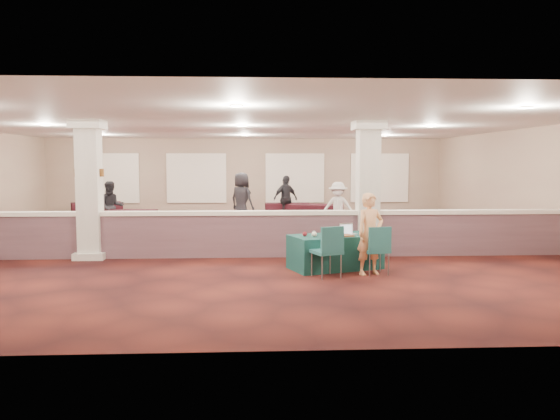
{
  "coord_description": "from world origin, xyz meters",
  "views": [
    {
      "loc": [
        0.27,
        -14.3,
        2.24
      ],
      "look_at": [
        0.89,
        -2.0,
        1.16
      ],
      "focal_mm": 35.0,
      "sensor_mm": 36.0,
      "label": 1
    }
  ],
  "objects_px": {
    "conf_chair_side": "(329,247)",
    "attendee_d": "(242,200)",
    "attendee_b": "(338,207)",
    "near_table": "(335,252)",
    "woman": "(370,234)",
    "far_table_front_center": "(316,230)",
    "attendee_a": "(111,207)",
    "far_table_back_right": "(316,215)",
    "far_table_back_center": "(287,212)",
    "far_table_back_left": "(97,212)",
    "far_table_front_left": "(127,222)",
    "far_table_front_right": "(330,223)",
    "conf_chair_main": "(377,246)",
    "attendee_c": "(286,199)"
  },
  "relations": [
    {
      "from": "conf_chair_side",
      "to": "attendee_d",
      "type": "bearing_deg",
      "value": 80.05
    },
    {
      "from": "conf_chair_side",
      "to": "attendee_b",
      "type": "xyz_separation_m",
      "value": [
        1.26,
        6.92,
        0.21
      ]
    },
    {
      "from": "near_table",
      "to": "attendee_d",
      "type": "xyz_separation_m",
      "value": [
        -2.12,
        7.67,
        0.59
      ]
    },
    {
      "from": "woman",
      "to": "far_table_front_center",
      "type": "height_order",
      "value": "woman"
    },
    {
      "from": "far_table_front_center",
      "to": "attendee_d",
      "type": "distance_m",
      "value": 4.76
    },
    {
      "from": "near_table",
      "to": "attendee_a",
      "type": "bearing_deg",
      "value": 114.9
    },
    {
      "from": "far_table_back_right",
      "to": "attendee_b",
      "type": "xyz_separation_m",
      "value": [
        0.5,
        -1.87,
        0.43
      ]
    },
    {
      "from": "far_table_back_center",
      "to": "attendee_d",
      "type": "xyz_separation_m",
      "value": [
        -1.71,
        -1.68,
        0.6
      ]
    },
    {
      "from": "far_table_back_left",
      "to": "far_table_back_center",
      "type": "distance_m",
      "value": 7.2
    },
    {
      "from": "woman",
      "to": "far_table_front_center",
      "type": "relative_size",
      "value": 0.86
    },
    {
      "from": "conf_chair_side",
      "to": "far_table_front_center",
      "type": "distance_m",
      "value": 4.38
    },
    {
      "from": "far_table_back_left",
      "to": "far_table_back_center",
      "type": "relative_size",
      "value": 1.06
    },
    {
      "from": "attendee_a",
      "to": "far_table_front_left",
      "type": "bearing_deg",
      "value": -57.59
    },
    {
      "from": "near_table",
      "to": "attendee_a",
      "type": "xyz_separation_m",
      "value": [
        -6.29,
        6.49,
        0.46
      ]
    },
    {
      "from": "woman",
      "to": "far_table_front_right",
      "type": "distance_m",
      "value": 6.13
    },
    {
      "from": "attendee_d",
      "to": "far_table_front_right",
      "type": "bearing_deg",
      "value": -179.37
    },
    {
      "from": "far_table_back_left",
      "to": "attendee_d",
      "type": "xyz_separation_m",
      "value": [
        5.49,
        -1.83,
        0.58
      ]
    },
    {
      "from": "conf_chair_main",
      "to": "far_table_back_left",
      "type": "bearing_deg",
      "value": 118.6
    },
    {
      "from": "near_table",
      "to": "attendee_c",
      "type": "relative_size",
      "value": 1.06
    },
    {
      "from": "far_table_back_right",
      "to": "attendee_a",
      "type": "height_order",
      "value": "attendee_a"
    },
    {
      "from": "far_table_front_left",
      "to": "far_table_back_center",
      "type": "bearing_deg",
      "value": 32.42
    },
    {
      "from": "near_table",
      "to": "far_table_back_right",
      "type": "distance_m",
      "value": 7.89
    },
    {
      "from": "far_table_back_center",
      "to": "far_table_back_right",
      "type": "bearing_deg",
      "value": -58.36
    },
    {
      "from": "near_table",
      "to": "far_table_front_right",
      "type": "xyz_separation_m",
      "value": [
        0.66,
        5.46,
        -0.01
      ]
    },
    {
      "from": "far_table_front_center",
      "to": "attendee_b",
      "type": "height_order",
      "value": "attendee_b"
    },
    {
      "from": "far_table_front_right",
      "to": "attendee_d",
      "type": "relative_size",
      "value": 0.91
    },
    {
      "from": "far_table_back_center",
      "to": "attendee_c",
      "type": "distance_m",
      "value": 0.64
    },
    {
      "from": "woman",
      "to": "far_table_front_right",
      "type": "height_order",
      "value": "woman"
    },
    {
      "from": "far_table_front_left",
      "to": "far_table_front_right",
      "type": "relative_size",
      "value": 1.05
    },
    {
      "from": "near_table",
      "to": "far_table_back_left",
      "type": "xyz_separation_m",
      "value": [
        -7.61,
        9.5,
        0.01
      ]
    },
    {
      "from": "conf_chair_side",
      "to": "far_table_back_right",
      "type": "relative_size",
      "value": 0.55
    },
    {
      "from": "far_table_front_left",
      "to": "attendee_d",
      "type": "bearing_deg",
      "value": 25.17
    },
    {
      "from": "woman",
      "to": "far_table_front_center",
      "type": "distance_m",
      "value": 4.16
    },
    {
      "from": "far_table_front_left",
      "to": "attendee_d",
      "type": "xyz_separation_m",
      "value": [
        3.59,
        1.69,
        0.58
      ]
    },
    {
      "from": "conf_chair_main",
      "to": "far_table_front_right",
      "type": "bearing_deg",
      "value": 79.94
    },
    {
      "from": "attendee_a",
      "to": "woman",
      "type": "bearing_deg",
      "value": -63.09
    },
    {
      "from": "far_table_front_right",
      "to": "attendee_d",
      "type": "bearing_deg",
      "value": 141.51
    },
    {
      "from": "conf_chair_side",
      "to": "woman",
      "type": "bearing_deg",
      "value": -4.52
    },
    {
      "from": "far_table_front_right",
      "to": "attendee_c",
      "type": "relative_size",
      "value": 0.98
    },
    {
      "from": "far_table_front_center",
      "to": "far_table_front_left",
      "type": "bearing_deg",
      "value": 156.01
    },
    {
      "from": "woman",
      "to": "attendee_b",
      "type": "distance_m",
      "value": 6.66
    },
    {
      "from": "attendee_d",
      "to": "woman",
      "type": "bearing_deg",
      "value": 147.2
    },
    {
      "from": "far_table_back_right",
      "to": "conf_chair_main",
      "type": "bearing_deg",
      "value": -88.41
    },
    {
      "from": "conf_chair_main",
      "to": "far_table_back_center",
      "type": "bearing_deg",
      "value": 85.8
    },
    {
      "from": "near_table",
      "to": "attendee_a",
      "type": "relative_size",
      "value": 1.14
    },
    {
      "from": "far_table_front_center",
      "to": "attendee_a",
      "type": "bearing_deg",
      "value": 154.2
    },
    {
      "from": "near_table",
      "to": "far_table_front_right",
      "type": "relative_size",
      "value": 1.09
    },
    {
      "from": "attendee_c",
      "to": "woman",
      "type": "bearing_deg",
      "value": -113.66
    },
    {
      "from": "attendee_d",
      "to": "far_table_back_right",
      "type": "bearing_deg",
      "value": -136.47
    },
    {
      "from": "far_table_front_left",
      "to": "attendee_a",
      "type": "bearing_deg",
      "value": 139.5
    }
  ]
}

